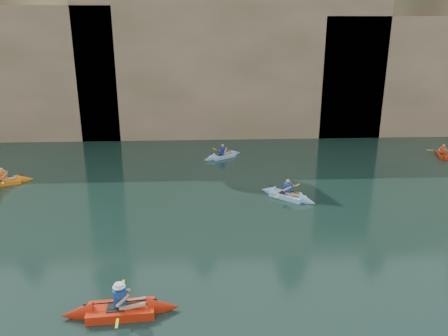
{
  "coord_description": "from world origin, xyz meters",
  "views": [
    {
      "loc": [
        -0.58,
        -12.7,
        8.76
      ],
      "look_at": [
        0.36,
        4.88,
        3.0
      ],
      "focal_mm": 35.0,
      "sensor_mm": 36.0,
      "label": 1
    }
  ],
  "objects_px": {
    "kayaker_orange": "(3,182)",
    "kayaker_red_far": "(442,154)",
    "main_kayaker": "(121,310)",
    "kayaker_ltblue_near": "(287,195)"
  },
  "relations": [
    {
      "from": "kayaker_orange",
      "to": "kayaker_ltblue_near",
      "type": "xyz_separation_m",
      "value": [
        16.03,
        -2.97,
        0.01
      ]
    },
    {
      "from": "main_kayaker",
      "to": "kayaker_red_far",
      "type": "distance_m",
      "value": 25.8
    },
    {
      "from": "kayaker_ltblue_near",
      "to": "kayaker_red_far",
      "type": "height_order",
      "value": "kayaker_ltblue_near"
    },
    {
      "from": "kayaker_orange",
      "to": "kayaker_red_far",
      "type": "xyz_separation_m",
      "value": [
        28.47,
        4.28,
        -0.02
      ]
    },
    {
      "from": "kayaker_orange",
      "to": "kayaker_ltblue_near",
      "type": "distance_m",
      "value": 16.3
    },
    {
      "from": "main_kayaker",
      "to": "kayaker_orange",
      "type": "bearing_deg",
      "value": 120.81
    },
    {
      "from": "kayaker_orange",
      "to": "kayaker_ltblue_near",
      "type": "height_order",
      "value": "kayaker_ltblue_near"
    },
    {
      "from": "main_kayaker",
      "to": "kayaker_orange",
      "type": "xyz_separation_m",
      "value": [
        -8.85,
        12.48,
        -0.03
      ]
    },
    {
      "from": "main_kayaker",
      "to": "kayaker_red_far",
      "type": "height_order",
      "value": "main_kayaker"
    },
    {
      "from": "kayaker_ltblue_near",
      "to": "kayaker_red_far",
      "type": "distance_m",
      "value": 14.4
    }
  ]
}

